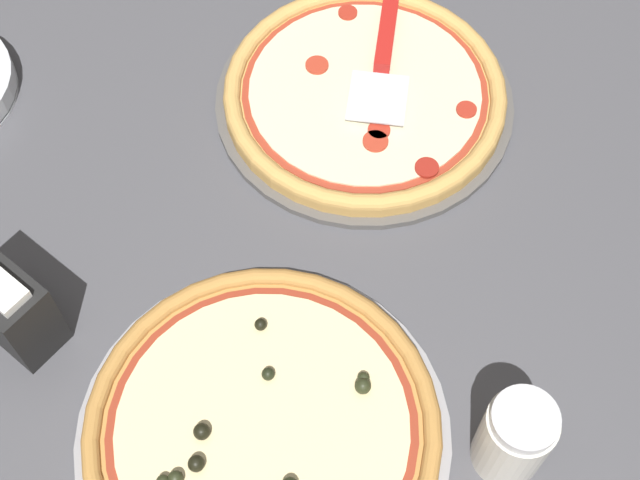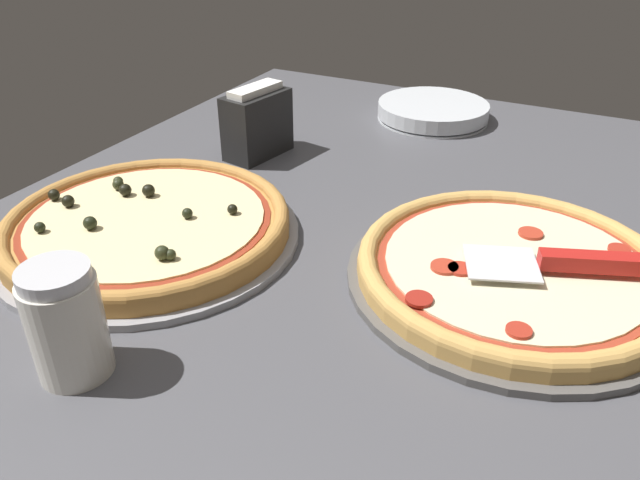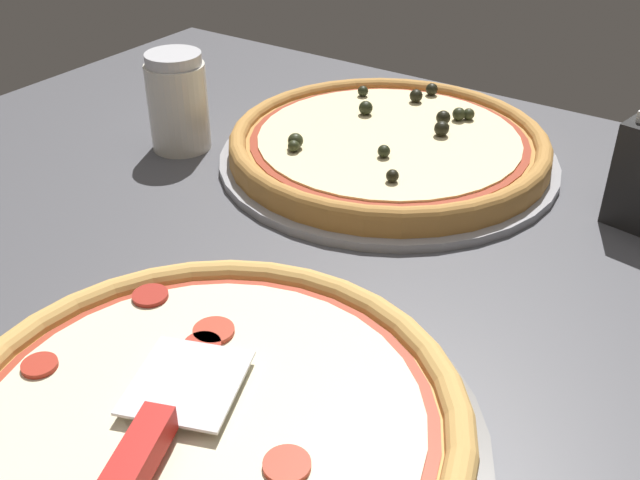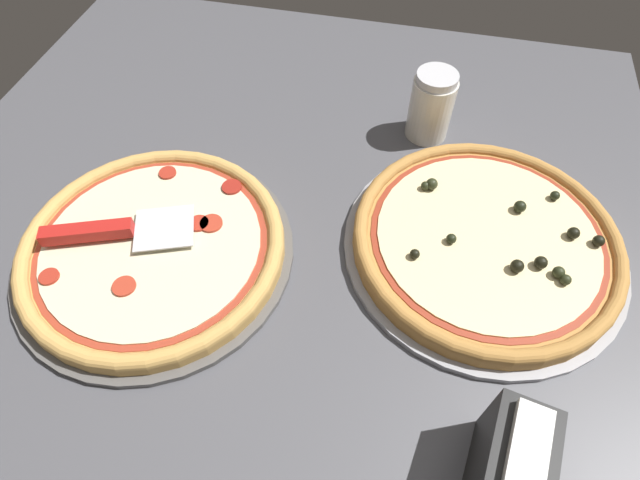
# 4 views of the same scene
# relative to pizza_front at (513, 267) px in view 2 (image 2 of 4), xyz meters

# --- Properties ---
(ground_plane) EXTENTS (1.41, 1.20, 0.04)m
(ground_plane) POSITION_rel_pizza_front_xyz_m (0.00, 0.16, -0.04)
(ground_plane) COLOR #4C4C51
(pizza_pan_front) EXTENTS (0.41, 0.41, 0.01)m
(pizza_pan_front) POSITION_rel_pizza_front_xyz_m (0.00, -0.00, -0.02)
(pizza_pan_front) COLOR #565451
(pizza_pan_front) RESTS_ON ground_plane
(pizza_front) EXTENTS (0.38, 0.38, 0.03)m
(pizza_front) POSITION_rel_pizza_front_xyz_m (0.00, 0.00, 0.00)
(pizza_front) COLOR tan
(pizza_front) RESTS_ON pizza_pan_front
(pizza_pan_back) EXTENTS (0.41, 0.41, 0.01)m
(pizza_pan_back) POSITION_rel_pizza_front_xyz_m (-0.12, 0.47, -0.02)
(pizza_pan_back) COLOR #939399
(pizza_pan_back) RESTS_ON ground_plane
(pizza_back) EXTENTS (0.39, 0.39, 0.04)m
(pizza_back) POSITION_rel_pizza_front_xyz_m (-0.12, 0.47, 0.00)
(pizza_back) COLOR #B77F3D
(pizza_back) RESTS_ON pizza_pan_back
(serving_spatula) EXTENTS (0.12, 0.22, 0.02)m
(serving_spatula) POSITION_rel_pizza_front_xyz_m (0.01, -0.07, 0.02)
(serving_spatula) COLOR silver
(serving_spatula) RESTS_ON pizza_front
(plate_stack) EXTENTS (0.22, 0.22, 0.04)m
(plate_stack) POSITION_rel_pizza_front_xyz_m (0.52, 0.27, -0.01)
(plate_stack) COLOR silver
(plate_stack) RESTS_ON ground_plane
(parmesan_shaker) EXTENTS (0.07, 0.07, 0.12)m
(parmesan_shaker) POSITION_rel_pizza_front_xyz_m (-0.36, 0.36, 0.04)
(parmesan_shaker) COLOR silver
(parmesan_shaker) RESTS_ON ground_plane
(napkin_holder) EXTENTS (0.13, 0.08, 0.12)m
(napkin_holder) POSITION_rel_pizza_front_xyz_m (0.21, 0.49, 0.04)
(napkin_holder) COLOR black
(napkin_holder) RESTS_ON ground_plane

